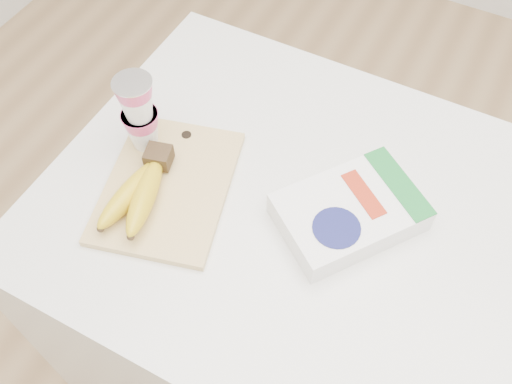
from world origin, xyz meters
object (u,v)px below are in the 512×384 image
bananas (140,191)px  cereal_box (349,212)px  cutting_board (168,186)px  yogurt_stack (139,112)px  table (329,321)px

bananas → cereal_box: (0.36, 0.14, -0.01)m
cutting_board → yogurt_stack: size_ratio=1.82×
bananas → cutting_board: bearing=62.5°
yogurt_stack → table: bearing=2.4°
yogurt_stack → cereal_box: size_ratio=0.57×
bananas → cereal_box: 0.38m
cutting_board → cereal_box: size_ratio=1.04×
bananas → cereal_box: bearing=21.8°
table → cutting_board: bearing=-166.7°
table → bananas: (-0.37, -0.13, 0.48)m
yogurt_stack → bananas: bearing=-60.0°
table → bananas: bananas is taller
cutting_board → bananas: size_ratio=1.45×
table → cereal_box: size_ratio=3.91×
cutting_board → yogurt_stack: (-0.09, 0.06, 0.10)m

